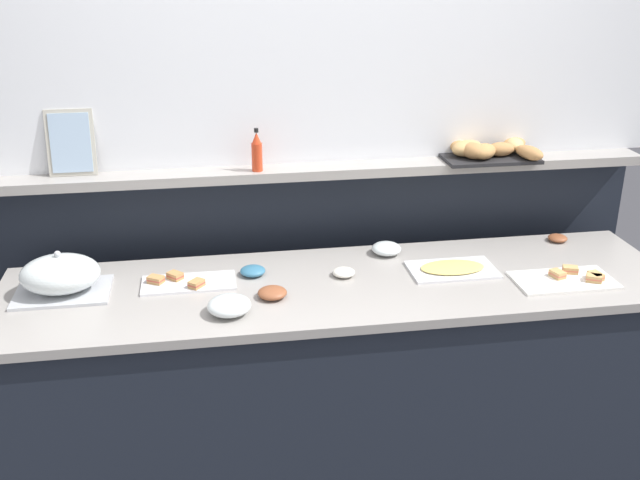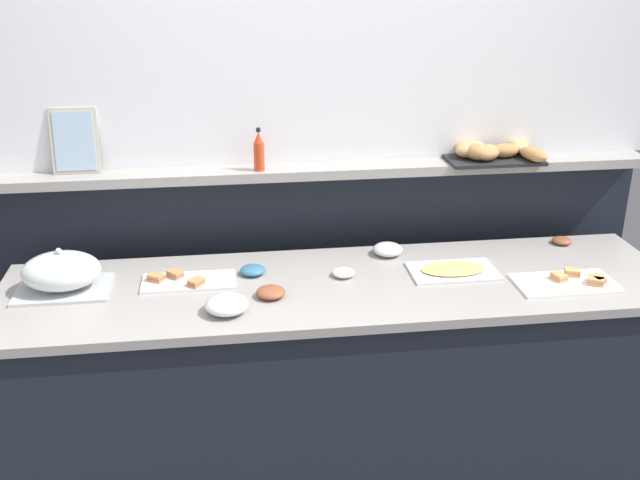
# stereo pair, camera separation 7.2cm
# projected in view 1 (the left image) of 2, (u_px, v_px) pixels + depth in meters

# --- Properties ---
(ground_plane) EXTENTS (12.00, 12.00, 0.00)m
(ground_plane) POSITION_uv_depth(u_px,v_px,m) (317.00, 397.00, 3.67)
(ground_plane) COLOR #38383D
(buffet_counter) EXTENTS (2.56, 0.68, 0.91)m
(buffet_counter) POSITION_uv_depth(u_px,v_px,m) (341.00, 385.00, 2.95)
(buffet_counter) COLOR black
(buffet_counter) RESTS_ON ground_plane
(back_ledge_unit) EXTENTS (2.81, 0.22, 1.25)m
(back_ledge_unit) POSITION_uv_depth(u_px,v_px,m) (320.00, 286.00, 3.35)
(back_ledge_unit) COLOR black
(back_ledge_unit) RESTS_ON ground_plane
(sandwich_platter_rear) EXTENTS (0.35, 0.17, 0.04)m
(sandwich_platter_rear) POSITION_uv_depth(u_px,v_px,m) (186.00, 282.00, 2.76)
(sandwich_platter_rear) COLOR silver
(sandwich_platter_rear) RESTS_ON buffet_counter
(sandwich_platter_front) EXTENTS (0.38, 0.20, 0.04)m
(sandwich_platter_front) POSITION_uv_depth(u_px,v_px,m) (567.00, 279.00, 2.79)
(sandwich_platter_front) COLOR white
(sandwich_platter_front) RESTS_ON buffet_counter
(cold_cuts_platter) EXTENTS (0.34, 0.20, 0.02)m
(cold_cuts_platter) POSITION_uv_depth(u_px,v_px,m) (452.00, 269.00, 2.87)
(cold_cuts_platter) COLOR silver
(cold_cuts_platter) RESTS_ON buffet_counter
(serving_cloche) EXTENTS (0.34, 0.24, 0.17)m
(serving_cloche) POSITION_uv_depth(u_px,v_px,m) (61.00, 276.00, 2.66)
(serving_cloche) COLOR #B7BABF
(serving_cloche) RESTS_ON buffet_counter
(glass_bowl_large) EXTENTS (0.15, 0.15, 0.06)m
(glass_bowl_large) POSITION_uv_depth(u_px,v_px,m) (229.00, 306.00, 2.54)
(glass_bowl_large) COLOR silver
(glass_bowl_large) RESTS_ON buffet_counter
(glass_bowl_medium) EXTENTS (0.12, 0.12, 0.05)m
(glass_bowl_medium) POSITION_uv_depth(u_px,v_px,m) (386.00, 249.00, 3.02)
(glass_bowl_medium) COLOR silver
(glass_bowl_medium) RESTS_ON buffet_counter
(condiment_bowl_red) EXTENTS (0.09, 0.09, 0.03)m
(condiment_bowl_red) POSITION_uv_depth(u_px,v_px,m) (344.00, 272.00, 2.83)
(condiment_bowl_red) COLOR silver
(condiment_bowl_red) RESTS_ON buffet_counter
(condiment_bowl_dark) EXTENTS (0.08, 0.08, 0.03)m
(condiment_bowl_dark) POSITION_uv_depth(u_px,v_px,m) (558.00, 238.00, 3.16)
(condiment_bowl_dark) COLOR brown
(condiment_bowl_dark) RESTS_ON buffet_counter
(condiment_bowl_teal) EXTENTS (0.10, 0.10, 0.03)m
(condiment_bowl_teal) POSITION_uv_depth(u_px,v_px,m) (253.00, 271.00, 2.84)
(condiment_bowl_teal) COLOR teal
(condiment_bowl_teal) RESTS_ON buffet_counter
(condiment_bowl_cream) EXTENTS (0.11, 0.11, 0.04)m
(condiment_bowl_cream) POSITION_uv_depth(u_px,v_px,m) (272.00, 293.00, 2.66)
(condiment_bowl_cream) COLOR brown
(condiment_bowl_cream) RESTS_ON buffet_counter
(hot_sauce_bottle) EXTENTS (0.04, 0.04, 0.18)m
(hot_sauce_bottle) POSITION_uv_depth(u_px,v_px,m) (257.00, 152.00, 2.96)
(hot_sauce_bottle) COLOR red
(hot_sauce_bottle) RESTS_ON back_ledge_unit
(bread_basket) EXTENTS (0.42, 0.30, 0.08)m
(bread_basket) POSITION_uv_depth(u_px,v_px,m) (490.00, 150.00, 3.14)
(bread_basket) COLOR black
(bread_basket) RESTS_ON back_ledge_unit
(framed_picture) EXTENTS (0.19, 0.06, 0.26)m
(framed_picture) POSITION_uv_depth(u_px,v_px,m) (71.00, 143.00, 2.89)
(framed_picture) COLOR #B2AD9E
(framed_picture) RESTS_ON back_ledge_unit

